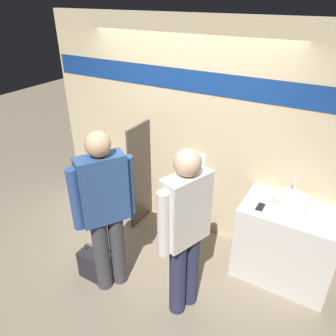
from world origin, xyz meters
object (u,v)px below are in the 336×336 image
at_px(sink_basin, 290,201).
at_px(person_in_vest, 185,229).
at_px(cell_phone, 260,207).
at_px(shopping_bag, 93,265).
at_px(toilet, 100,191).
at_px(urinal_near_counter, 190,180).
at_px(person_with_lanyard, 105,209).

bearing_deg(sink_basin, person_in_vest, -125.81).
height_order(cell_phone, shopping_bag, cell_phone).
distance_m(sink_basin, cell_phone, 0.32).
height_order(cell_phone, person_in_vest, person_in_vest).
height_order(sink_basin, cell_phone, sink_basin).
distance_m(sink_basin, toilet, 2.69).
bearing_deg(toilet, cell_phone, -2.31).
relative_size(toilet, shopping_bag, 1.85).
xyz_separation_m(urinal_near_counter, shopping_bag, (-0.54, -1.30, -0.61)).
xyz_separation_m(sink_basin, cell_phone, (-0.25, -0.18, -0.05)).
relative_size(sink_basin, shopping_bag, 0.75).
bearing_deg(urinal_near_counter, cell_phone, -17.48).
bearing_deg(person_with_lanyard, shopping_bag, 131.89).
bearing_deg(person_in_vest, cell_phone, -11.03).
distance_m(person_with_lanyard, shopping_bag, 0.87).
bearing_deg(toilet, person_in_vest, -25.42).
bearing_deg(shopping_bag, person_with_lanyard, 10.18).
xyz_separation_m(cell_phone, toilet, (-2.35, 0.09, -0.62)).
distance_m(person_in_vest, shopping_bag, 1.35).
distance_m(toilet, person_in_vest, 2.20).
bearing_deg(person_in_vest, urinal_near_counter, 44.00).
xyz_separation_m(person_with_lanyard, shopping_bag, (-0.24, -0.04, -0.83)).
relative_size(urinal_near_counter, shopping_bag, 2.46).
relative_size(cell_phone, shopping_bag, 0.29).
bearing_deg(person_in_vest, person_with_lanyard, 118.74).
bearing_deg(person_in_vest, toilet, 83.38).
height_order(sink_basin, person_with_lanyard, person_with_lanyard).
distance_m(toilet, person_with_lanyard, 1.65).
distance_m(cell_phone, person_in_vest, 0.93).
bearing_deg(shopping_bag, person_in_vest, 9.99).
bearing_deg(sink_basin, toilet, -178.03).
bearing_deg(toilet, shopping_bag, -52.61).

